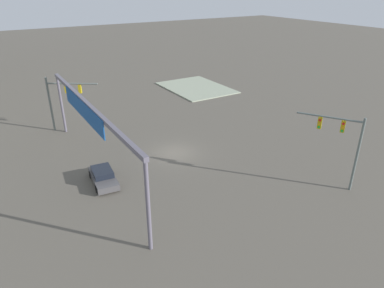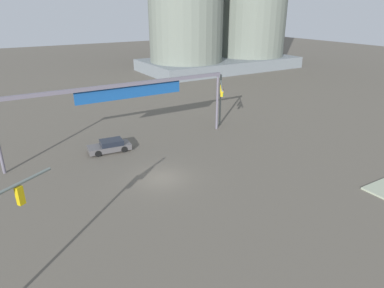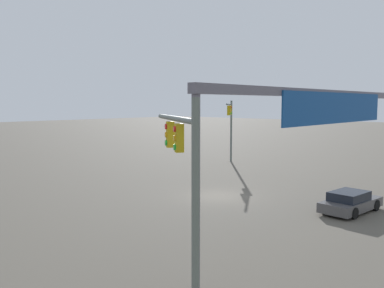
% 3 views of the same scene
% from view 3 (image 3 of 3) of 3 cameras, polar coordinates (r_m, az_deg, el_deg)
% --- Properties ---
extents(ground_plane, '(237.30, 237.30, 0.00)m').
position_cam_3_polar(ground_plane, '(27.88, 3.63, -7.15)').
color(ground_plane, '#585248').
extents(traffic_signal_near_corner, '(4.50, 2.87, 6.42)m').
position_cam_3_polar(traffic_signal_near_corner, '(42.51, 5.28, 3.38)').
color(traffic_signal_near_corner, slate).
rests_on(traffic_signal_near_corner, ground).
extents(traffic_signal_opposite_side, '(3.40, 4.94, 6.34)m').
position_cam_3_polar(traffic_signal_opposite_side, '(13.10, -1.12, -2.78)').
color(traffic_signal_opposite_side, slate).
rests_on(traffic_signal_opposite_side, ground).
extents(overhead_sign_gantry, '(23.47, 0.43, 6.82)m').
position_cam_3_polar(overhead_sign_gantry, '(22.80, 19.84, 4.37)').
color(overhead_sign_gantry, '#5E5A67').
rests_on(overhead_sign_gantry, ground).
extents(sedan_car_approaching, '(4.40, 2.24, 1.21)m').
position_cam_3_polar(sedan_car_approaching, '(25.39, 20.94, -7.47)').
color(sedan_car_approaching, '#4C4A4C').
rests_on(sedan_car_approaching, ground).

